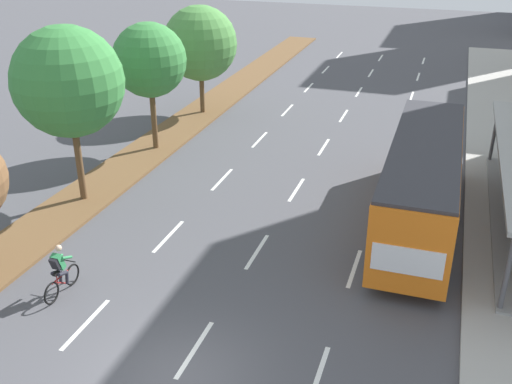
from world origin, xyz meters
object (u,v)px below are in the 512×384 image
(bus, at_px, (423,176))
(median_tree_fourth, at_px, (200,43))
(median_tree_second, at_px, (68,82))
(cyclist, at_px, (60,272))
(median_tree_third, at_px, (149,60))

(bus, relative_size, median_tree_fourth, 1.81)
(median_tree_second, xyz_separation_m, median_tree_fourth, (0.05, 12.60, -0.87))
(bus, xyz_separation_m, median_tree_second, (-13.47, -2.25, 3.01))
(bus, height_order, median_tree_second, median_tree_second)
(cyclist, xyz_separation_m, median_tree_fourth, (-3.12, 18.64, 3.41))
(cyclist, height_order, median_tree_third, median_tree_third)
(bus, height_order, median_tree_fourth, median_tree_fourth)
(median_tree_second, height_order, median_tree_third, median_tree_second)
(bus, bearing_deg, median_tree_second, -170.52)
(bus, height_order, cyclist, bus)
(bus, height_order, median_tree_third, median_tree_third)
(median_tree_third, relative_size, median_tree_fourth, 1.01)
(median_tree_fourth, bearing_deg, cyclist, -80.48)
(median_tree_second, bearing_deg, median_tree_fourth, 89.76)
(median_tree_second, relative_size, median_tree_third, 1.14)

